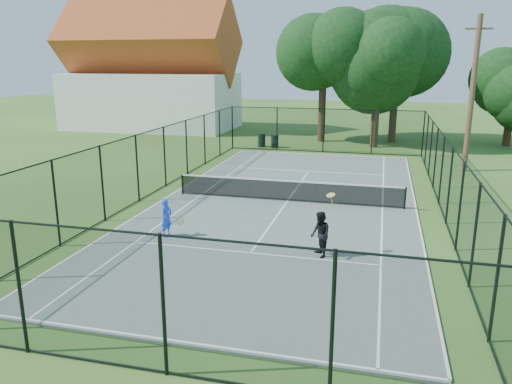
% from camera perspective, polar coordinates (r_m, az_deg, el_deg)
% --- Properties ---
extents(ground, '(120.00, 120.00, 0.00)m').
position_cam_1_polar(ground, '(22.25, 3.63, -1.19)').
color(ground, '#32531C').
extents(tennis_court, '(11.00, 24.00, 0.06)m').
position_cam_1_polar(tennis_court, '(22.24, 3.63, -1.12)').
color(tennis_court, '#54635B').
rests_on(tennis_court, ground).
extents(tennis_net, '(10.08, 0.08, 0.95)m').
position_cam_1_polar(tennis_net, '(22.10, 3.65, 0.25)').
color(tennis_net, black).
rests_on(tennis_net, tennis_court).
extents(fence, '(13.10, 26.10, 3.00)m').
position_cam_1_polar(fence, '(21.89, 3.69, 2.58)').
color(fence, black).
rests_on(fence, ground).
extents(tree_near_left, '(7.33, 7.33, 9.56)m').
position_cam_1_polar(tree_near_left, '(39.20, 7.71, 14.30)').
color(tree_near_left, '#332114').
rests_on(tree_near_left, ground).
extents(tree_near_mid, '(6.77, 6.77, 8.86)m').
position_cam_1_polar(tree_near_mid, '(37.18, 13.76, 13.35)').
color(tree_near_mid, '#332114').
rests_on(tree_near_mid, ground).
extents(tree_near_right, '(6.81, 6.81, 9.39)m').
position_cam_1_polar(tree_near_right, '(40.04, 15.80, 14.03)').
color(tree_near_right, '#332114').
rests_on(tree_near_right, ground).
extents(building, '(15.30, 8.15, 11.87)m').
position_cam_1_polar(building, '(47.86, -11.95, 13.04)').
color(building, silver).
rests_on(building, ground).
extents(trash_bin_left, '(0.58, 0.58, 0.96)m').
position_cam_1_polar(trash_bin_left, '(36.69, 0.65, 5.95)').
color(trash_bin_left, black).
rests_on(trash_bin_left, ground).
extents(trash_bin_right, '(0.58, 0.58, 0.91)m').
position_cam_1_polar(trash_bin_right, '(36.42, 2.16, 5.83)').
color(trash_bin_right, black).
rests_on(trash_bin_right, ground).
extents(utility_pole, '(1.40, 0.30, 8.54)m').
position_cam_1_polar(utility_pole, '(30.45, 23.46, 10.23)').
color(utility_pole, '#4C3823').
rests_on(utility_pole, ground).
extents(player_blue, '(0.80, 0.56, 1.38)m').
position_cam_1_polar(player_blue, '(17.90, -10.18, -2.89)').
color(player_blue, blue).
rests_on(player_blue, tennis_court).
extents(player_black, '(0.82, 1.14, 2.02)m').
position_cam_1_polar(player_black, '(15.92, 7.35, -4.83)').
color(player_black, black).
rests_on(player_black, tennis_court).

